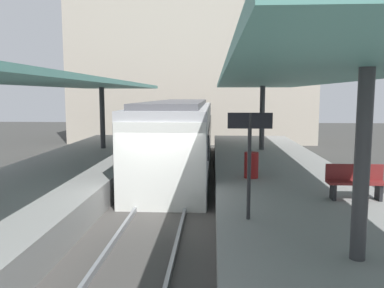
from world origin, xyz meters
TOP-DOWN VIEW (x-y plane):
  - ground_plane at (0.00, 0.00)m, footprint 80.00×80.00m
  - platform_left at (-3.80, 0.00)m, footprint 4.40×28.00m
  - platform_right at (3.80, 0.00)m, footprint 4.40×28.00m
  - track_ballast at (0.00, 0.00)m, footprint 3.20×28.00m
  - rail_near_side at (-0.72, 0.00)m, footprint 0.08×28.00m
  - rail_far_side at (0.72, 0.00)m, footprint 0.08×28.00m
  - commuter_train at (0.00, 6.47)m, footprint 2.78×12.92m
  - canopy_left at (-3.80, 1.40)m, footprint 4.18×21.00m
  - canopy_right at (3.80, 1.40)m, footprint 4.18×21.00m
  - platform_bench at (5.03, -1.23)m, footprint 1.40×0.41m
  - platform_sign at (2.26, -2.97)m, footprint 0.90×0.08m
  - litter_bin at (2.70, 1.19)m, footprint 0.44×0.44m
  - station_building_backdrop at (-0.13, 20.00)m, footprint 18.00×6.00m

SIDE VIEW (x-z plane):
  - ground_plane at x=0.00m, z-range 0.00..0.00m
  - track_ballast at x=0.00m, z-range 0.00..0.20m
  - rail_near_side at x=-0.72m, z-range 0.20..0.34m
  - rail_far_side at x=0.72m, z-range 0.20..0.34m
  - platform_left at x=-3.80m, z-range 0.00..1.00m
  - platform_right at x=3.80m, z-range 0.00..1.00m
  - litter_bin at x=2.70m, z-range 1.00..1.80m
  - platform_bench at x=5.03m, z-range 1.03..1.89m
  - commuter_train at x=0.00m, z-range 0.18..3.28m
  - platform_sign at x=2.26m, z-range 1.52..3.73m
  - canopy_left at x=-3.80m, z-range 2.43..5.51m
  - canopy_right at x=3.80m, z-range 2.45..5.59m
  - station_building_backdrop at x=-0.13m, z-range 0.00..11.00m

